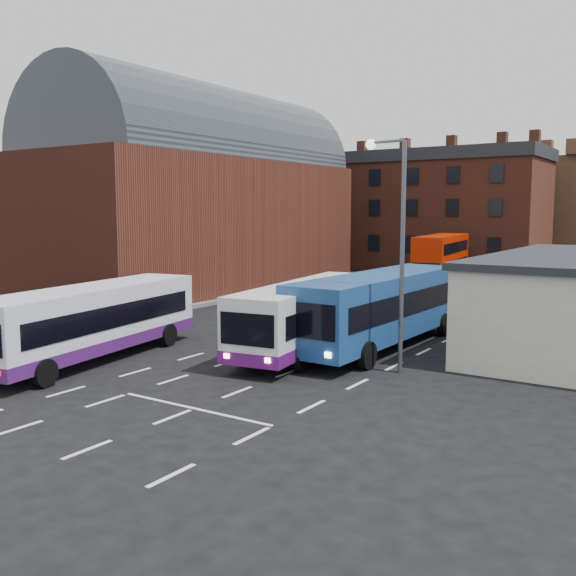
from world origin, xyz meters
The scene contains 10 objects.
ground centered at (0.00, 0.00, 0.00)m, with size 180.00×180.00×0.00m, color black.
railway_station centered at (-15.50, 21.00, 7.64)m, with size 12.00×28.00×16.00m.
forecourt_wall centered at (-10.20, 2.00, 0.90)m, with size 1.20×10.00×1.80m, color #602B1E.
brick_terrace centered at (-6.00, 46.00, 5.50)m, with size 22.00×10.00×11.00m, color brown.
bus_white_outbound centered at (-3.00, -0.30, 1.83)m, with size 4.43×11.62×3.10m.
bus_white_inbound centered at (3.61, 6.11, 1.79)m, with size 4.04×11.35×3.03m.
bus_blue centered at (5.98, 8.52, 2.00)m, with size 3.28×12.43×3.38m.
bus_red_double centered at (-0.16, 33.36, 2.23)m, with size 3.71×10.72×4.20m.
street_lamp centered at (8.29, 4.85, 5.41)m, with size 1.81×0.56×8.97m.
pedestrian_beige centered at (-4.26, -3.01, 0.75)m, with size 0.73×0.57×1.50m, color #BAAA9A.
Camera 1 is at (18.29, -17.82, 6.24)m, focal length 40.00 mm.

